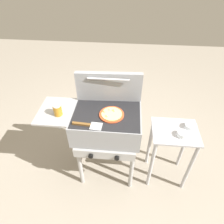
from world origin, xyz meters
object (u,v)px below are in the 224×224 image
(spatula, at_px, (87,125))
(prep_table, at_px, (171,145))
(grill, at_px, (105,125))
(pizza_cheese, at_px, (111,114))
(topping_bowl_far, at_px, (182,134))
(topping_bowl_near, at_px, (191,127))
(sauce_jar, at_px, (58,110))

(spatula, bearing_deg, prep_table, 12.24)
(grill, height_order, prep_table, grill)
(grill, relative_size, pizza_cheese, 4.24)
(prep_table, relative_size, topping_bowl_far, 7.55)
(prep_table, distance_m, topping_bowl_near, 0.27)
(pizza_cheese, height_order, topping_bowl_far, pizza_cheese)
(spatula, distance_m, topping_bowl_near, 0.99)
(prep_table, bearing_deg, spatula, -167.76)
(grill, xyz_separation_m, spatula, (-0.13, -0.17, 0.15))
(spatula, height_order, topping_bowl_far, spatula)
(spatula, height_order, prep_table, spatula)
(prep_table, bearing_deg, topping_bowl_far, -51.50)
(prep_table, relative_size, topping_bowl_near, 6.74)
(topping_bowl_far, bearing_deg, pizza_cheese, 176.34)
(sauce_jar, height_order, prep_table, sauce_jar)
(pizza_cheese, bearing_deg, grill, 167.65)
(sauce_jar, height_order, topping_bowl_near, sauce_jar)
(grill, height_order, pizza_cheese, pizza_cheese)
(sauce_jar, xyz_separation_m, spatula, (0.29, -0.12, -0.05))
(sauce_jar, bearing_deg, topping_bowl_near, 4.88)
(sauce_jar, xyz_separation_m, topping_bowl_near, (1.24, 0.11, -0.20))
(spatula, relative_size, topping_bowl_far, 2.71)
(grill, relative_size, spatula, 3.65)
(grill, bearing_deg, topping_bowl_far, -4.41)
(topping_bowl_near, height_order, topping_bowl_far, same)
(topping_bowl_near, bearing_deg, pizza_cheese, -174.99)
(pizza_cheese, relative_size, topping_bowl_near, 2.08)
(topping_bowl_near, bearing_deg, spatula, -166.76)
(spatula, bearing_deg, pizza_cheese, 39.20)
(sauce_jar, bearing_deg, grill, 7.13)
(prep_table, xyz_separation_m, topping_bowl_near, (0.14, 0.05, 0.23))
(sauce_jar, relative_size, topping_bowl_near, 1.02)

